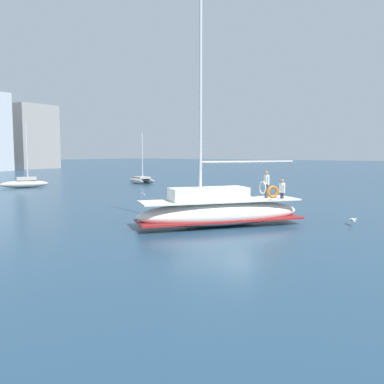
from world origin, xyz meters
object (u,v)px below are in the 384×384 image
(main_sailboat, at_px, (219,210))
(moored_cutter_left, at_px, (142,179))
(moored_sloop_near, at_px, (25,183))
(seagull, at_px, (352,219))

(main_sailboat, height_order, moored_cutter_left, main_sailboat)
(moored_sloop_near, bearing_deg, seagull, -93.75)
(main_sailboat, xyz_separation_m, moored_sloop_near, (7.18, 31.90, -0.34))
(moored_cutter_left, relative_size, seagull, 6.75)
(seagull, bearing_deg, moored_cutter_left, 63.54)
(moored_sloop_near, relative_size, moored_cutter_left, 1.14)
(main_sailboat, relative_size, seagull, 13.35)
(main_sailboat, relative_size, moored_cutter_left, 1.98)
(main_sailboat, xyz_separation_m, seagull, (4.69, -6.00, -0.58))
(seagull, bearing_deg, moored_sloop_near, 86.25)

